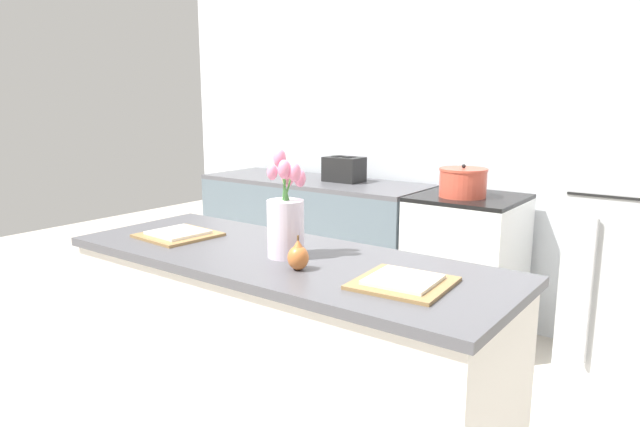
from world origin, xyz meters
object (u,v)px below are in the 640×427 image
object	(u,v)px
stove_range	(465,270)
cooking_pot	(463,183)
plate_setting_left	(178,234)
flower_vase	(286,219)
plate_setting_right	(403,282)
toaster	(344,169)
pear_figurine	(298,256)

from	to	relation	value
stove_range	cooking_pot	bearing A→B (deg)	-109.79
stove_range	plate_setting_left	size ratio (longest dim) A/B	2.92
cooking_pot	stove_range	bearing A→B (deg)	70.21
flower_vase	plate_setting_right	size ratio (longest dim) A/B	1.29
stove_range	toaster	bearing A→B (deg)	176.99
pear_figurine	cooking_pot	bearing A→B (deg)	93.31
pear_figurine	plate_setting_left	world-z (taller)	pear_figurine
plate_setting_left	plate_setting_right	size ratio (longest dim) A/B	1.00
pear_figurine	cooking_pot	xyz separation A→B (m)	(-0.10, 1.65, 0.06)
stove_range	cooking_pot	distance (m)	0.54
flower_vase	toaster	xyz separation A→B (m)	(-0.87, 1.66, -0.04)
pear_figurine	toaster	bearing A→B (deg)	119.78
pear_figurine	plate_setting_left	size ratio (longest dim) A/B	0.39
stove_range	flower_vase	distance (m)	1.71
plate_setting_left	cooking_pot	size ratio (longest dim) A/B	1.12
flower_vase	toaster	world-z (taller)	flower_vase
toaster	flower_vase	bearing A→B (deg)	-62.41
flower_vase	plate_setting_left	world-z (taller)	flower_vase
plate_setting_right	cooking_pot	size ratio (longest dim) A/B	1.12
plate_setting_left	stove_range	bearing A→B (deg)	68.45
stove_range	pear_figurine	world-z (taller)	pear_figurine
toaster	cooking_pot	bearing A→B (deg)	-6.65
stove_range	plate_setting_right	xyz separation A→B (m)	(0.45, -1.64, 0.45)
flower_vase	plate_setting_right	xyz separation A→B (m)	(0.52, -0.03, -0.13)
toaster	plate_setting_left	bearing A→B (deg)	-80.44
plate_setting_right	cooking_pot	world-z (taller)	cooking_pot
flower_vase	pear_figurine	bearing A→B (deg)	-36.53
flower_vase	pear_figurine	distance (m)	0.20
stove_range	pear_figurine	bearing A→B (deg)	-87.49
stove_range	toaster	xyz separation A→B (m)	(-0.93, 0.05, 0.54)
plate_setting_right	stove_range	bearing A→B (deg)	105.27
pear_figurine	plate_setting_left	bearing A→B (deg)	174.38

